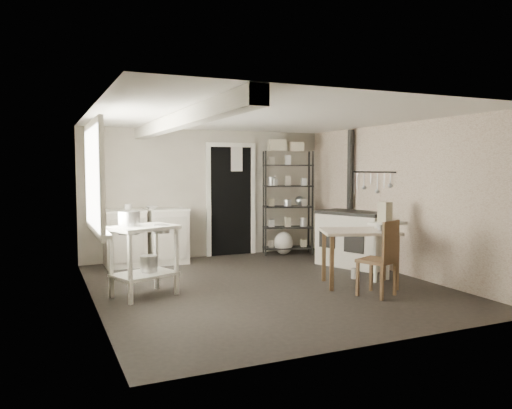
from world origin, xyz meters
name	(u,v)px	position (x,y,z in m)	size (l,w,h in m)	color
floor	(265,285)	(0.00, 0.00, 0.00)	(5.00, 5.00, 0.00)	black
ceiling	(265,117)	(0.00, 0.00, 2.30)	(5.00, 5.00, 0.00)	white
wall_back	(207,194)	(0.00, 2.50, 1.15)	(4.50, 0.02, 2.30)	#AFA695
wall_front	(381,220)	(0.00, -2.50, 1.15)	(4.50, 0.02, 2.30)	#AFA695
wall_left	(92,208)	(-2.25, 0.00, 1.15)	(0.02, 5.00, 2.30)	#AFA695
wall_right	(397,198)	(2.25, 0.00, 1.15)	(0.02, 5.00, 2.30)	#AFA695
window	(92,178)	(-2.22, 0.20, 1.50)	(0.12, 1.76, 1.28)	white
doorway	(231,201)	(0.45, 2.47, 1.00)	(0.96, 0.10, 2.08)	white
ceiling_beam	(178,121)	(-1.20, 0.00, 2.20)	(0.18, 5.00, 0.18)	white
wallpaper_panel	(397,198)	(2.24, 0.00, 1.15)	(0.01, 5.00, 2.30)	beige
utensil_rail	(371,172)	(2.19, 0.60, 1.55)	(0.06, 1.20, 0.44)	#B9B9BB
prep_table	(144,265)	(-1.63, 0.10, 0.40)	(0.78, 0.56, 0.89)	white
stockpot	(129,223)	(-1.80, 0.13, 0.94)	(0.26, 0.26, 0.28)	#B9B9BB
saucepan	(162,229)	(-1.41, 0.06, 0.85)	(0.19, 0.19, 0.11)	#B9B9BB
bucket	(149,265)	(-1.56, 0.16, 0.39)	(0.22, 0.22, 0.24)	#B9B9BB
base_cabinets	(146,237)	(-1.18, 2.18, 0.46)	(1.42, 0.61, 0.93)	beige
mixing_bowl	(152,208)	(-1.08, 2.18, 0.95)	(0.26, 0.26, 0.06)	silver
counter_cup	(128,208)	(-1.49, 2.05, 0.97)	(0.13, 0.13, 0.10)	silver
shelf_rack	(288,204)	(1.44, 2.11, 0.95)	(0.91, 0.36, 1.93)	black
shelf_jar	(274,182)	(1.19, 2.16, 1.36)	(0.08, 0.08, 0.18)	silver
storage_box_a	(277,146)	(1.23, 2.13, 2.01)	(0.30, 0.26, 0.21)	#BDB598
storage_box_b	(296,148)	(1.60, 2.08, 1.99)	(0.25, 0.24, 0.16)	#BDB598
stove	(354,239)	(1.92, 0.66, 0.44)	(0.64, 1.15, 0.90)	beige
stovepipe	(350,169)	(2.15, 1.12, 1.59)	(0.12, 0.12, 1.56)	black
side_ledge	(387,250)	(1.76, -0.39, 0.43)	(0.55, 0.29, 0.84)	white
oats_box	(385,210)	(1.72, -0.37, 1.01)	(0.12, 0.20, 0.29)	#BDB598
work_table	(359,258)	(1.20, -0.51, 0.38)	(1.01, 0.71, 0.77)	beige
table_cup	(380,228)	(1.43, -0.65, 0.80)	(0.09, 0.09, 0.08)	silver
chair	(377,258)	(1.07, -1.06, 0.48)	(0.40, 0.42, 0.97)	#513822
flour_sack	(284,242)	(1.36, 2.11, 0.24)	(0.36, 0.30, 0.43)	beige
floor_crock	(355,273)	(1.40, -0.13, 0.07)	(0.12, 0.12, 0.15)	silver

